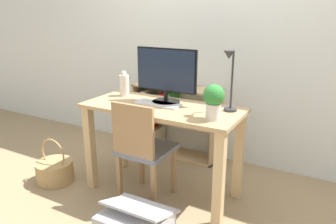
{
  "coord_description": "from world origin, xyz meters",
  "views": [
    {
      "loc": [
        1.26,
        -2.17,
        1.51
      ],
      "look_at": [
        0.0,
        0.1,
        0.69
      ],
      "focal_mm": 35.0,
      "sensor_mm": 36.0,
      "label": 1
    }
  ],
  "objects_px": {
    "potted_plant": "(214,100)",
    "vase": "(124,85)",
    "monitor": "(166,73)",
    "desk_lamp": "(230,75)",
    "keyboard": "(158,104)",
    "basket": "(55,171)",
    "bookshelf": "(163,118)",
    "chair": "(142,148)"
  },
  "relations": [
    {
      "from": "vase",
      "to": "chair",
      "type": "bearing_deg",
      "value": -39.44
    },
    {
      "from": "vase",
      "to": "potted_plant",
      "type": "distance_m",
      "value": 0.97
    },
    {
      "from": "chair",
      "to": "keyboard",
      "type": "bearing_deg",
      "value": 81.33
    },
    {
      "from": "keyboard",
      "to": "vase",
      "type": "xyz_separation_m",
      "value": [
        -0.42,
        0.12,
        0.09
      ]
    },
    {
      "from": "potted_plant",
      "to": "bookshelf",
      "type": "height_order",
      "value": "potted_plant"
    },
    {
      "from": "vase",
      "to": "bookshelf",
      "type": "relative_size",
      "value": 0.24
    },
    {
      "from": "keyboard",
      "to": "desk_lamp",
      "type": "relative_size",
      "value": 0.82
    },
    {
      "from": "vase",
      "to": "potted_plant",
      "type": "relative_size",
      "value": 0.9
    },
    {
      "from": "monitor",
      "to": "potted_plant",
      "type": "bearing_deg",
      "value": -23.53
    },
    {
      "from": "chair",
      "to": "monitor",
      "type": "bearing_deg",
      "value": 78.02
    },
    {
      "from": "bookshelf",
      "to": "monitor",
      "type": "bearing_deg",
      "value": -58.03
    },
    {
      "from": "desk_lamp",
      "to": "basket",
      "type": "height_order",
      "value": "desk_lamp"
    },
    {
      "from": "keyboard",
      "to": "bookshelf",
      "type": "height_order",
      "value": "keyboard"
    },
    {
      "from": "potted_plant",
      "to": "vase",
      "type": "bearing_deg",
      "value": 165.28
    },
    {
      "from": "monitor",
      "to": "basket",
      "type": "bearing_deg",
      "value": -155.55
    },
    {
      "from": "monitor",
      "to": "keyboard",
      "type": "distance_m",
      "value": 0.26
    },
    {
      "from": "basket",
      "to": "bookshelf",
      "type": "bearing_deg",
      "value": 63.74
    },
    {
      "from": "desk_lamp",
      "to": "potted_plant",
      "type": "height_order",
      "value": "desk_lamp"
    },
    {
      "from": "vase",
      "to": "desk_lamp",
      "type": "distance_m",
      "value": 1.0
    },
    {
      "from": "desk_lamp",
      "to": "potted_plant",
      "type": "bearing_deg",
      "value": -100.81
    },
    {
      "from": "basket",
      "to": "potted_plant",
      "type": "bearing_deg",
      "value": 8.19
    },
    {
      "from": "keyboard",
      "to": "chair",
      "type": "xyz_separation_m",
      "value": [
        -0.02,
        -0.2,
        -0.31
      ]
    },
    {
      "from": "monitor",
      "to": "potted_plant",
      "type": "relative_size",
      "value": 2.14
    },
    {
      "from": "keyboard",
      "to": "chair",
      "type": "height_order",
      "value": "chair"
    },
    {
      "from": "vase",
      "to": "basket",
      "type": "xyz_separation_m",
      "value": [
        -0.49,
        -0.45,
        -0.77
      ]
    },
    {
      "from": "keyboard",
      "to": "vase",
      "type": "relative_size",
      "value": 1.7
    },
    {
      "from": "potted_plant",
      "to": "chair",
      "type": "distance_m",
      "value": 0.71
    },
    {
      "from": "monitor",
      "to": "desk_lamp",
      "type": "relative_size",
      "value": 1.16
    },
    {
      "from": "desk_lamp",
      "to": "chair",
      "type": "xyz_separation_m",
      "value": [
        -0.59,
        -0.28,
        -0.59
      ]
    },
    {
      "from": "potted_plant",
      "to": "chair",
      "type": "relative_size",
      "value": 0.29
    },
    {
      "from": "keyboard",
      "to": "potted_plant",
      "type": "xyz_separation_m",
      "value": [
        0.53,
        -0.13,
        0.14
      ]
    },
    {
      "from": "desk_lamp",
      "to": "keyboard",
      "type": "bearing_deg",
      "value": -172.34
    },
    {
      "from": "potted_plant",
      "to": "basket",
      "type": "height_order",
      "value": "potted_plant"
    },
    {
      "from": "basket",
      "to": "keyboard",
      "type": "bearing_deg",
      "value": 20.32
    },
    {
      "from": "vase",
      "to": "basket",
      "type": "distance_m",
      "value": 1.01
    },
    {
      "from": "vase",
      "to": "keyboard",
      "type": "bearing_deg",
      "value": -15.95
    },
    {
      "from": "monitor",
      "to": "vase",
      "type": "bearing_deg",
      "value": 176.09
    },
    {
      "from": "keyboard",
      "to": "bookshelf",
      "type": "distance_m",
      "value": 0.91
    },
    {
      "from": "bookshelf",
      "to": "basket",
      "type": "xyz_separation_m",
      "value": [
        -0.53,
        -1.07,
        -0.28
      ]
    },
    {
      "from": "keyboard",
      "to": "bookshelf",
      "type": "bearing_deg",
      "value": 117.09
    },
    {
      "from": "vase",
      "to": "bookshelf",
      "type": "height_order",
      "value": "vase"
    },
    {
      "from": "bookshelf",
      "to": "basket",
      "type": "bearing_deg",
      "value": -116.26
    }
  ]
}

